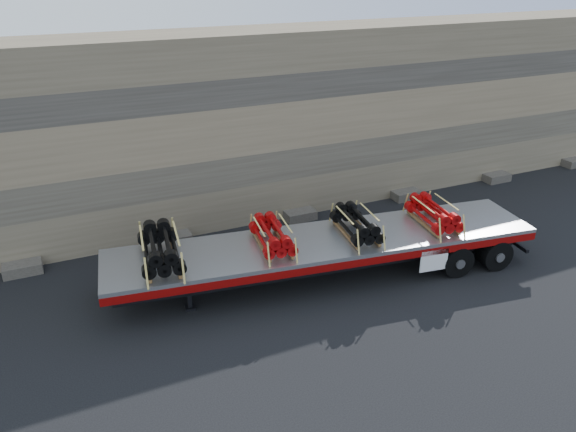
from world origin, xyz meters
The scene contains 7 objects.
ground centered at (0.00, 0.00, 0.00)m, with size 120.00×120.00×0.00m, color black.
rock_wall centered at (0.00, 6.50, 3.50)m, with size 44.00×3.00×7.00m, color #7A6B54.
trailer centered at (0.82, 0.42, 0.68)m, with size 13.58×2.61×1.36m, color #AFB1B7, non-canonical shape.
bundle_front centered at (-4.16, 1.10, 1.77)m, with size 1.17×2.35×0.83m, color black, non-canonical shape.
bundle_midfront centered at (-0.88, 0.66, 1.71)m, with size 1.00×2.00×0.71m, color #A6080A, non-canonical shape.
bundle_midrear centered at (1.84, 0.29, 1.72)m, with size 1.02×2.04×0.73m, color black, non-canonical shape.
bundle_rear centered at (4.53, -0.08, 1.72)m, with size 1.03×2.07×0.73m, color #A6080A, non-canonical shape.
Camera 1 is at (-6.71, -13.27, 9.34)m, focal length 35.00 mm.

